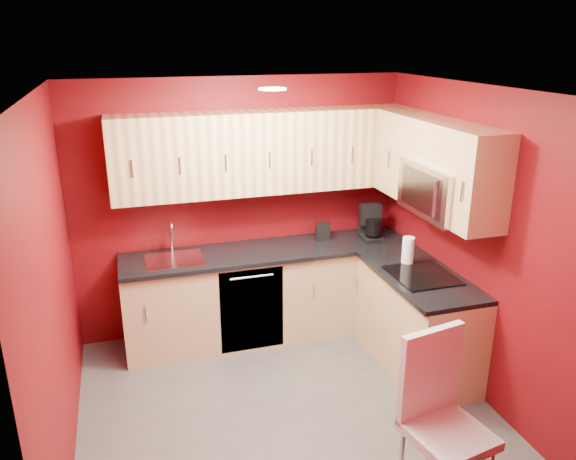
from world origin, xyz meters
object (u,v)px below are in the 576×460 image
sink (174,255)px  dining_chair (449,426)px  coffee_maker (372,223)px  paper_towel (408,251)px  microwave (442,190)px  napkin_holder (323,231)px

sink → dining_chair: sink is taller
coffee_maker → paper_towel: coffee_maker is taller
paper_towel → microwave: bearing=-69.4°
napkin_holder → paper_towel: bearing=-59.5°
sink → coffee_maker: (1.95, -0.04, 0.14)m
sink → napkin_holder: size_ratio=3.51×
napkin_holder → paper_towel: paper_towel is taller
microwave → napkin_holder: bearing=118.2°
coffee_maker → microwave: bearing=-75.3°
sink → dining_chair: bearing=-59.8°
dining_chair → sink: bearing=109.9°
microwave → sink: 2.43m
sink → paper_towel: size_ratio=2.09×
napkin_holder → dining_chair: dining_chair is taller
paper_towel → coffee_maker: bearing=92.9°
napkin_holder → dining_chair: (-0.09, -2.52, -0.42)m
coffee_maker → paper_towel: (0.03, -0.68, -0.05)m
napkin_holder → paper_towel: size_ratio=0.60×
sink → dining_chair: size_ratio=0.46×
napkin_holder → paper_towel: 0.98m
sink → dining_chair: (1.40, -2.40, -0.38)m
paper_towel → napkin_holder: bearing=120.5°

